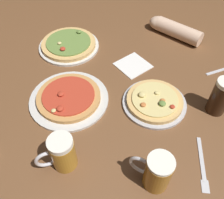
{
  "coord_description": "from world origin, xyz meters",
  "views": [
    {
      "loc": [
        0.27,
        -0.62,
        0.8
      ],
      "look_at": [
        0.0,
        0.0,
        0.02
      ],
      "focal_mm": 39.49,
      "sensor_mm": 36.0,
      "label": 1
    }
  ],
  "objects_px": {
    "pizza_plate_far": "(69,45)",
    "pizza_plate_side": "(154,101)",
    "pizza_plate_near": "(69,98)",
    "diner_arm": "(173,29)",
    "beer_mug_dark": "(222,97)",
    "beer_mug_amber": "(157,172)",
    "beer_mug_pale": "(62,153)",
    "napkin_folded": "(133,65)",
    "fork_spare": "(202,165)"
  },
  "relations": [
    {
      "from": "beer_mug_pale",
      "to": "beer_mug_dark",
      "type": "bearing_deg",
      "value": 45.17
    },
    {
      "from": "pizza_plate_side",
      "to": "beer_mug_pale",
      "type": "xyz_separation_m",
      "value": [
        -0.21,
        -0.38,
        0.05
      ]
    },
    {
      "from": "beer_mug_pale",
      "to": "pizza_plate_far",
      "type": "bearing_deg",
      "value": 118.6
    },
    {
      "from": "pizza_plate_far",
      "to": "diner_arm",
      "type": "bearing_deg",
      "value": 34.47
    },
    {
      "from": "beer_mug_amber",
      "to": "napkin_folded",
      "type": "height_order",
      "value": "beer_mug_amber"
    },
    {
      "from": "beer_mug_dark",
      "to": "diner_arm",
      "type": "xyz_separation_m",
      "value": [
        -0.3,
        0.45,
        -0.04
      ]
    },
    {
      "from": "beer_mug_amber",
      "to": "beer_mug_dark",
      "type": "bearing_deg",
      "value": 69.74
    },
    {
      "from": "pizza_plate_side",
      "to": "beer_mug_dark",
      "type": "bearing_deg",
      "value": 16.14
    },
    {
      "from": "napkin_folded",
      "to": "fork_spare",
      "type": "height_order",
      "value": "napkin_folded"
    },
    {
      "from": "napkin_folded",
      "to": "diner_arm",
      "type": "bearing_deg",
      "value": 71.53
    },
    {
      "from": "pizza_plate_side",
      "to": "fork_spare",
      "type": "bearing_deg",
      "value": -40.18
    },
    {
      "from": "pizza_plate_near",
      "to": "beer_mug_amber",
      "type": "xyz_separation_m",
      "value": [
        0.44,
        -0.2,
        0.06
      ]
    },
    {
      "from": "pizza_plate_near",
      "to": "diner_arm",
      "type": "height_order",
      "value": "diner_arm"
    },
    {
      "from": "pizza_plate_far",
      "to": "pizza_plate_near",
      "type": "bearing_deg",
      "value": -60.03
    },
    {
      "from": "pizza_plate_far",
      "to": "beer_mug_pale",
      "type": "xyz_separation_m",
      "value": [
        0.32,
        -0.58,
        0.05
      ]
    },
    {
      "from": "pizza_plate_far",
      "to": "diner_arm",
      "type": "distance_m",
      "value": 0.57
    },
    {
      "from": "pizza_plate_near",
      "to": "pizza_plate_side",
      "type": "xyz_separation_m",
      "value": [
        0.34,
        0.12,
        0.0
      ]
    },
    {
      "from": "pizza_plate_near",
      "to": "napkin_folded",
      "type": "xyz_separation_m",
      "value": [
        0.17,
        0.32,
        -0.01
      ]
    },
    {
      "from": "beer_mug_dark",
      "to": "pizza_plate_near",
      "type": "bearing_deg",
      "value": -161.47
    },
    {
      "from": "pizza_plate_far",
      "to": "beer_mug_amber",
      "type": "height_order",
      "value": "beer_mug_amber"
    },
    {
      "from": "beer_mug_amber",
      "to": "diner_arm",
      "type": "bearing_deg",
      "value": 100.48
    },
    {
      "from": "beer_mug_amber",
      "to": "napkin_folded",
      "type": "distance_m",
      "value": 0.58
    },
    {
      "from": "pizza_plate_side",
      "to": "napkin_folded",
      "type": "height_order",
      "value": "pizza_plate_side"
    },
    {
      "from": "pizza_plate_far",
      "to": "beer_mug_dark",
      "type": "distance_m",
      "value": 0.78
    },
    {
      "from": "beer_mug_dark",
      "to": "beer_mug_pale",
      "type": "relative_size",
      "value": 1.13
    },
    {
      "from": "pizza_plate_far",
      "to": "fork_spare",
      "type": "distance_m",
      "value": 0.86
    },
    {
      "from": "pizza_plate_near",
      "to": "fork_spare",
      "type": "distance_m",
      "value": 0.58
    },
    {
      "from": "diner_arm",
      "to": "beer_mug_dark",
      "type": "bearing_deg",
      "value": -56.11
    },
    {
      "from": "beer_mug_dark",
      "to": "fork_spare",
      "type": "relative_size",
      "value": 0.79
    },
    {
      "from": "pizza_plate_near",
      "to": "diner_arm",
      "type": "relative_size",
      "value": 1.1
    },
    {
      "from": "pizza_plate_side",
      "to": "beer_mug_amber",
      "type": "xyz_separation_m",
      "value": [
        0.1,
        -0.32,
        0.05
      ]
    },
    {
      "from": "napkin_folded",
      "to": "diner_arm",
      "type": "xyz_separation_m",
      "value": [
        0.11,
        0.32,
        0.04
      ]
    },
    {
      "from": "napkin_folded",
      "to": "fork_spare",
      "type": "bearing_deg",
      "value": -44.37
    },
    {
      "from": "napkin_folded",
      "to": "beer_mug_pale",
      "type": "bearing_deg",
      "value": -94.25
    },
    {
      "from": "pizza_plate_side",
      "to": "pizza_plate_far",
      "type": "bearing_deg",
      "value": 159.47
    },
    {
      "from": "pizza_plate_far",
      "to": "beer_mug_dark",
      "type": "bearing_deg",
      "value": -9.33
    },
    {
      "from": "pizza_plate_far",
      "to": "napkin_folded",
      "type": "distance_m",
      "value": 0.36
    },
    {
      "from": "pizza_plate_side",
      "to": "pizza_plate_near",
      "type": "bearing_deg",
      "value": -159.79
    },
    {
      "from": "pizza_plate_side",
      "to": "napkin_folded",
      "type": "relative_size",
      "value": 1.87
    },
    {
      "from": "beer_mug_pale",
      "to": "pizza_plate_near",
      "type": "bearing_deg",
      "value": 116.86
    },
    {
      "from": "diner_arm",
      "to": "beer_mug_pale",
      "type": "bearing_deg",
      "value": -99.52
    },
    {
      "from": "pizza_plate_far",
      "to": "pizza_plate_side",
      "type": "xyz_separation_m",
      "value": [
        0.52,
        -0.2,
        0.0
      ]
    },
    {
      "from": "pizza_plate_far",
      "to": "diner_arm",
      "type": "height_order",
      "value": "diner_arm"
    },
    {
      "from": "pizza_plate_near",
      "to": "beer_mug_pale",
      "type": "relative_size",
      "value": 2.34
    },
    {
      "from": "pizza_plate_far",
      "to": "diner_arm",
      "type": "relative_size",
      "value": 1.02
    },
    {
      "from": "pizza_plate_near",
      "to": "beer_mug_pale",
      "type": "height_order",
      "value": "beer_mug_pale"
    },
    {
      "from": "beer_mug_dark",
      "to": "fork_spare",
      "type": "xyz_separation_m",
      "value": [
        -0.01,
        -0.27,
        -0.08
      ]
    },
    {
      "from": "pizza_plate_far",
      "to": "beer_mug_dark",
      "type": "relative_size",
      "value": 1.92
    },
    {
      "from": "fork_spare",
      "to": "pizza_plate_near",
      "type": "bearing_deg",
      "value": 172.58
    },
    {
      "from": "pizza_plate_side",
      "to": "diner_arm",
      "type": "bearing_deg",
      "value": 96.31
    }
  ]
}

